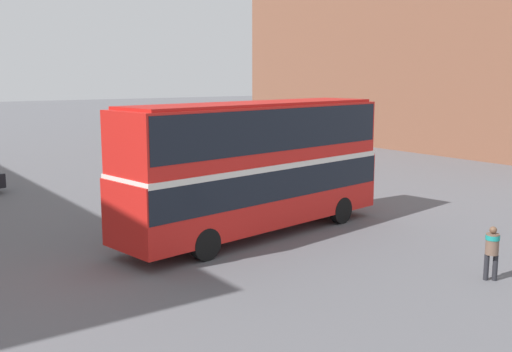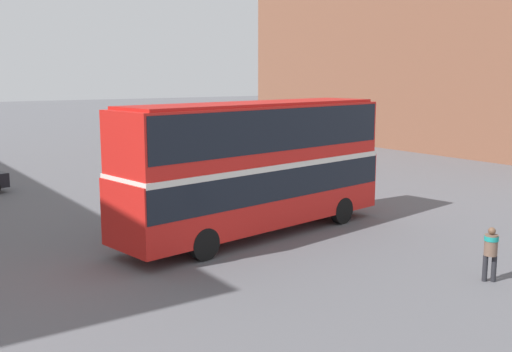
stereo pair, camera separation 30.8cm
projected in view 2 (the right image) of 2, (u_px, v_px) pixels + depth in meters
ground_plane at (263, 227)px, 22.63m from camera, size 240.00×240.00×0.00m
building_row_right at (440, 49)px, 47.05m from camera, size 9.24×37.74×15.37m
double_decker_bus at (256, 160)px, 21.14m from camera, size 11.16×4.17×4.73m
pedestrian_foreground at (491, 248)px, 16.50m from camera, size 0.54×0.54×1.55m
parked_car_kerb_far at (318, 153)px, 37.58m from camera, size 4.24×2.74×1.61m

